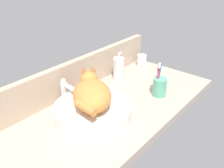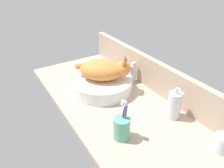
# 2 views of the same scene
# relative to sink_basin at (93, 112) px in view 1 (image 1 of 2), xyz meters

# --- Properties ---
(ground_plane) EXTENTS (1.23, 0.56, 0.04)m
(ground_plane) POSITION_rel_sink_basin_xyz_m (0.14, -0.00, -0.06)
(ground_plane) COLOR #B2A08E
(backsplash_panel) EXTENTS (1.23, 0.04, 0.18)m
(backsplash_panel) POSITION_rel_sink_basin_xyz_m (0.14, 0.26, 0.05)
(backsplash_panel) COLOR tan
(backsplash_panel) RESTS_ON ground_plane
(sink_basin) EXTENTS (0.36, 0.36, 0.07)m
(sink_basin) POSITION_rel_sink_basin_xyz_m (0.00, 0.00, 0.00)
(sink_basin) COLOR white
(sink_basin) RESTS_ON ground_plane
(cat) EXTENTS (0.29, 0.30, 0.14)m
(cat) POSITION_rel_sink_basin_xyz_m (0.01, 0.01, 0.09)
(cat) COLOR orange
(cat) RESTS_ON sink_basin
(faucet) EXTENTS (0.04, 0.12, 0.14)m
(faucet) POSITION_rel_sink_basin_xyz_m (0.02, 0.20, 0.04)
(faucet) COLOR silver
(faucet) RESTS_ON ground_plane
(soap_dispenser) EXTENTS (0.07, 0.07, 0.17)m
(soap_dispenser) POSITION_rel_sink_basin_xyz_m (0.40, 0.17, 0.03)
(soap_dispenser) COLOR silver
(soap_dispenser) RESTS_ON ground_plane
(toothbrush_cup) EXTENTS (0.07, 0.07, 0.19)m
(toothbrush_cup) POSITION_rel_sink_basin_xyz_m (0.39, -0.12, 0.02)
(toothbrush_cup) COLOR #5BB28E
(toothbrush_cup) RESTS_ON ground_plane
(water_glass) EXTENTS (0.06, 0.06, 0.08)m
(water_glass) POSITION_rel_sink_basin_xyz_m (0.66, 0.17, -0.00)
(water_glass) COLOR white
(water_glass) RESTS_ON ground_plane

